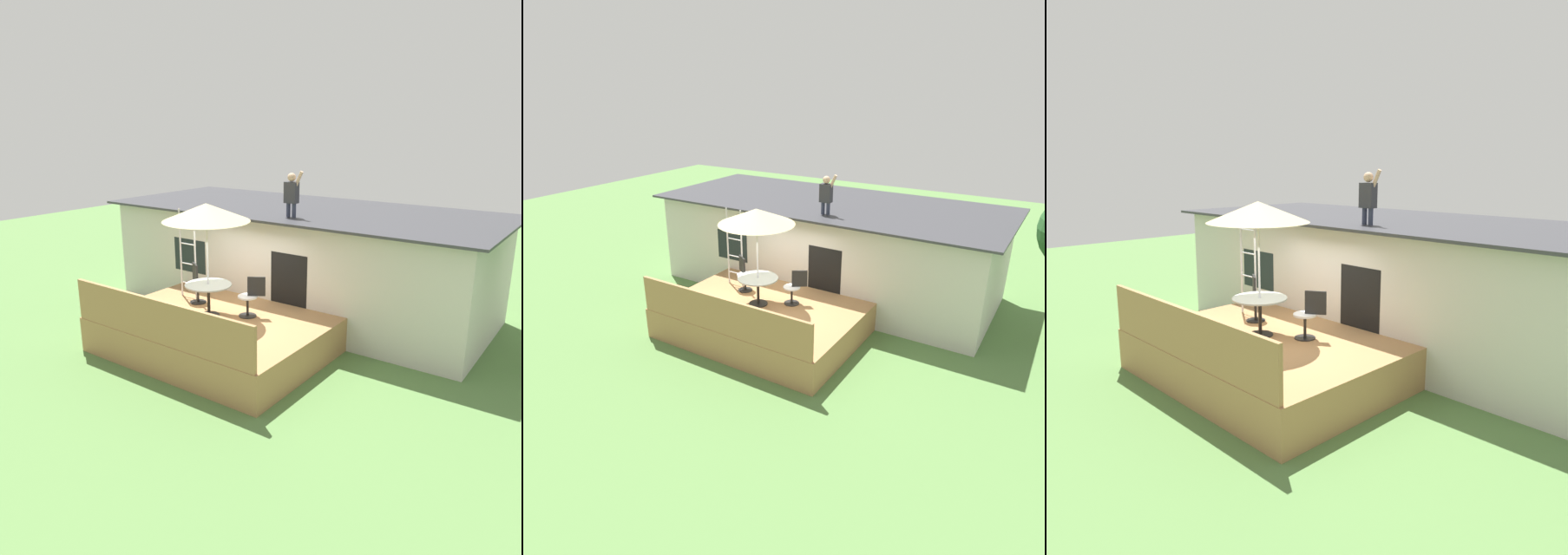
{
  "view_description": "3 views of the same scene",
  "coord_description": "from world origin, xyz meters",
  "views": [
    {
      "loc": [
        7.2,
        -8.38,
        4.96
      ],
      "look_at": [
        0.38,
        1.16,
        1.5
      ],
      "focal_mm": 33.79,
      "sensor_mm": 36.0,
      "label": 1
    },
    {
      "loc": [
        6.39,
        -9.3,
        6.19
      ],
      "look_at": [
        0.23,
        0.55,
        1.42
      ],
      "focal_mm": 31.04,
      "sensor_mm": 36.0,
      "label": 2
    },
    {
      "loc": [
        7.23,
        -6.02,
        3.94
      ],
      "look_at": [
        0.12,
        0.89,
        1.83
      ],
      "focal_mm": 33.56,
      "sensor_mm": 36.0,
      "label": 3
    }
  ],
  "objects": [
    {
      "name": "patio_table",
      "position": [
        -0.17,
        -0.07,
        1.39
      ],
      "size": [
        1.04,
        1.04,
        0.74
      ],
      "color": "black",
      "rests_on": "deck"
    },
    {
      "name": "patio_chair_left",
      "position": [
        -1.04,
        0.5,
        1.26
      ],
      "size": [
        0.56,
        0.46,
        0.92
      ],
      "rotation": [
        0.0,
        0.0,
        -0.58
      ],
      "color": "black",
      "rests_on": "deck"
    },
    {
      "name": "patio_chair_right",
      "position": [
        0.61,
        0.46,
        1.26
      ],
      "size": [
        0.56,
        0.46,
        0.92
      ],
      "rotation": [
        0.0,
        0.0,
        -2.54
      ],
      "color": "black",
      "rests_on": "deck"
    },
    {
      "name": "person_figure",
      "position": [
        0.57,
        2.17,
        3.41
      ],
      "size": [
        0.47,
        0.2,
        1.11
      ],
      "color": "#33384C",
      "rests_on": "house"
    },
    {
      "name": "step_ladder",
      "position": [
        -1.46,
        0.67,
        1.9
      ],
      "size": [
        0.52,
        0.04,
        2.2
      ],
      "color": "silver",
      "rests_on": "deck"
    },
    {
      "name": "deck",
      "position": [
        0.0,
        0.0,
        0.4
      ],
      "size": [
        4.88,
        3.7,
        0.8
      ],
      "primitive_type": "cube",
      "color": "#A87A4C",
      "rests_on": "ground"
    },
    {
      "name": "ground_plane",
      "position": [
        0.0,
        0.0,
        0.0
      ],
      "size": [
        40.0,
        40.0,
        0.0
      ],
      "primitive_type": "plane",
      "color": "#567F42"
    },
    {
      "name": "patio_umbrella",
      "position": [
        -0.17,
        -0.07,
        3.15
      ],
      "size": [
        1.9,
        1.9,
        2.54
      ],
      "color": "silver",
      "rests_on": "deck"
    },
    {
      "name": "house",
      "position": [
        -0.0,
        3.6,
        1.41
      ],
      "size": [
        10.5,
        4.5,
        2.8
      ],
      "color": "beige",
      "rests_on": "ground"
    },
    {
      "name": "deck_railing",
      "position": [
        0.0,
        -1.8,
        1.25
      ],
      "size": [
        4.78,
        0.08,
        0.9
      ],
      "primitive_type": "cube",
      "color": "#A87A4C",
      "rests_on": "deck"
    }
  ]
}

